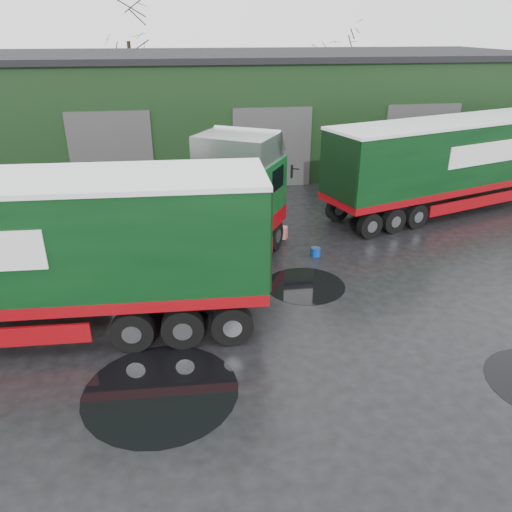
{
  "coord_description": "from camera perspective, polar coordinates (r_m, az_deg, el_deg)",
  "views": [
    {
      "loc": [
        -2.58,
        -11.1,
        7.67
      ],
      "look_at": [
        -0.67,
        1.67,
        1.7
      ],
      "focal_mm": 35.0,
      "sensor_mm": 36.0,
      "label": 1
    }
  ],
  "objects": [
    {
      "name": "ground",
      "position": [
        13.74,
        3.86,
        -9.2
      ],
      "size": [
        100.0,
        100.0,
        0.0
      ],
      "primitive_type": "plane",
      "color": "black"
    },
    {
      "name": "lorry_right",
      "position": [
        23.89,
        21.24,
        9.54
      ],
      "size": [
        15.63,
        7.46,
        4.09
      ],
      "primitive_type": null,
      "rotation": [
        0.0,
        0.0,
        -1.25
      ],
      "color": "silver",
      "rests_on": "ground"
    },
    {
      "name": "puddle_0",
      "position": [
        12.13,
        -10.82,
        -14.93
      ],
      "size": [
        3.61,
        3.61,
        0.01
      ],
      "primitive_type": "cylinder",
      "color": "black",
      "rests_on": "ground"
    },
    {
      "name": "tree_back_a",
      "position": [
        41.34,
        -14.09,
        20.09
      ],
      "size": [
        4.4,
        4.4,
        9.5
      ],
      "primitive_type": null,
      "color": "black",
      "rests_on": "ground"
    },
    {
      "name": "puddle_1",
      "position": [
        16.31,
        5.63,
        -3.35
      ],
      "size": [
        2.6,
        2.6,
        0.01
      ],
      "primitive_type": "cylinder",
      "color": "black",
      "rests_on": "ground"
    },
    {
      "name": "tree_back_b",
      "position": [
        43.16,
        9.0,
        19.33
      ],
      "size": [
        4.4,
        4.4,
        7.5
      ],
      "primitive_type": null,
      "color": "black",
      "rests_on": "ground"
    },
    {
      "name": "hero_tractor",
      "position": [
        16.33,
        -4.62,
        5.17
      ],
      "size": [
        6.17,
        7.63,
        4.4
      ],
      "primitive_type": null,
      "rotation": [
        0.0,
        0.0,
        -0.53
      ],
      "color": "#0B3F17",
      "rests_on": "ground"
    },
    {
      "name": "warehouse",
      "position": [
        31.76,
        -0.12,
        16.65
      ],
      "size": [
        32.4,
        12.4,
        6.3
      ],
      "color": "black",
      "rests_on": "ground"
    },
    {
      "name": "wash_bucket",
      "position": [
        18.35,
        6.82,
        0.48
      ],
      "size": [
        0.45,
        0.45,
        0.32
      ],
      "primitive_type": "cylinder",
      "rotation": [
        0.0,
        0.0,
        0.39
      ],
      "color": "#0733A3",
      "rests_on": "ground"
    }
  ]
}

